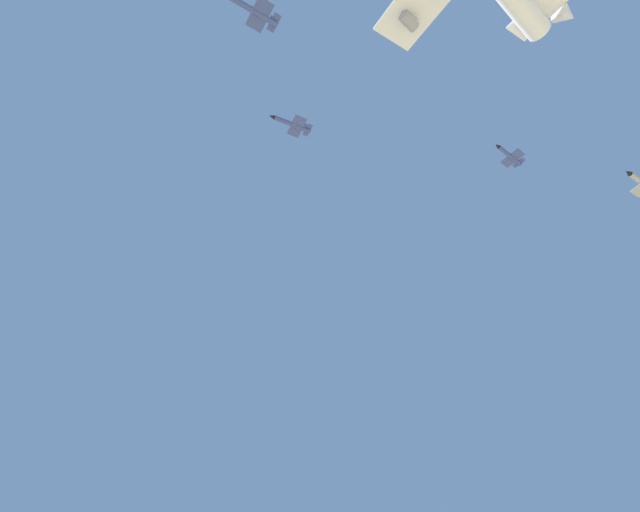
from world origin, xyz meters
TOP-DOWN VIEW (x-y plane):
  - chase_jet_left_wing at (-9.77, 15.06)m, footprint 15.22×8.36m
  - chase_jet_right_wing at (11.22, 53.58)m, footprint 15.33×8.73m
  - chase_jet_high_escort at (-91.76, 24.97)m, footprint 15.24×8.97m

SIDE VIEW (x-z plane):
  - chase_jet_right_wing at x=11.22m, z-range 128.53..132.53m
  - chase_jet_left_wing at x=-9.77m, z-range 145.29..149.29m
  - chase_jet_high_escort at x=-91.76m, z-range 151.76..155.76m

